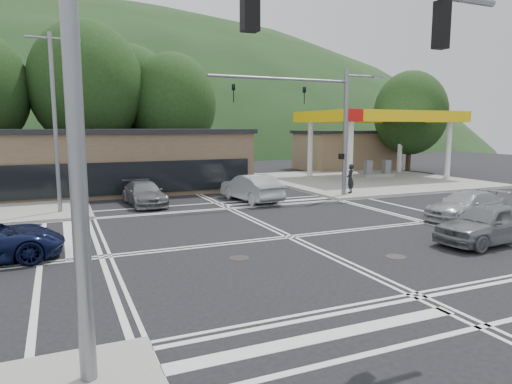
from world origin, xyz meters
name	(u,v)px	position (x,y,z in m)	size (l,w,h in m)	color
ground	(290,237)	(0.00, 0.00, 0.00)	(120.00, 120.00, 0.00)	black
sidewalk_ne	(365,180)	(15.00, 15.00, 0.07)	(16.00, 16.00, 0.15)	gray
gas_station_canopy	(379,120)	(16.99, 15.99, 5.04)	(12.32, 8.34, 5.75)	silver
convenience_store	(347,151)	(20.00, 25.00, 1.90)	(10.00, 6.00, 3.80)	#846B4F
commercial_row	(66,164)	(-8.00, 17.00, 2.00)	(24.00, 8.00, 4.00)	brown
hill_north	(99,148)	(0.00, 90.00, 0.00)	(252.00, 126.00, 140.00)	#1F3719
tree_n_b	(86,85)	(-6.00, 24.00, 7.79)	(9.00, 9.00, 12.98)	#382619
tree_n_c	(172,103)	(1.00, 24.00, 6.49)	(7.60, 7.60, 10.87)	#382619
tree_n_e	(130,98)	(-2.00, 28.00, 7.14)	(8.40, 8.40, 11.98)	#382619
tree_ne	(410,113)	(24.00, 20.00, 5.84)	(7.20, 7.20, 9.99)	#382619
streetlight_nw	(56,114)	(-8.44, 9.00, 5.05)	(2.50, 0.25, 9.00)	slate
signal_mast_ne	(329,117)	(6.95, 8.20, 5.07)	(11.65, 0.30, 8.00)	slate
signal_mast_sw	(186,85)	(-6.39, -8.20, 5.12)	(9.14, 0.28, 8.00)	slate
car_grey_center	(488,224)	(6.44, -3.93, 0.77)	(1.82, 4.54, 1.55)	slate
car_silver_east	(466,206)	(9.36, -0.30, 0.68)	(1.92, 4.71, 1.37)	#9A9EA1
car_queue_a	(251,188)	(2.09, 9.00, 0.81)	(1.72, 4.94, 1.63)	#A2A5A9
car_queue_b	(232,176)	(3.39, 15.66, 0.80)	(1.89, 4.70, 1.60)	white
car_northbound	(144,193)	(-4.05, 10.15, 0.67)	(1.89, 4.64, 1.35)	slate
pedestrian	(350,179)	(8.98, 8.64, 1.10)	(0.69, 0.45, 1.90)	black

